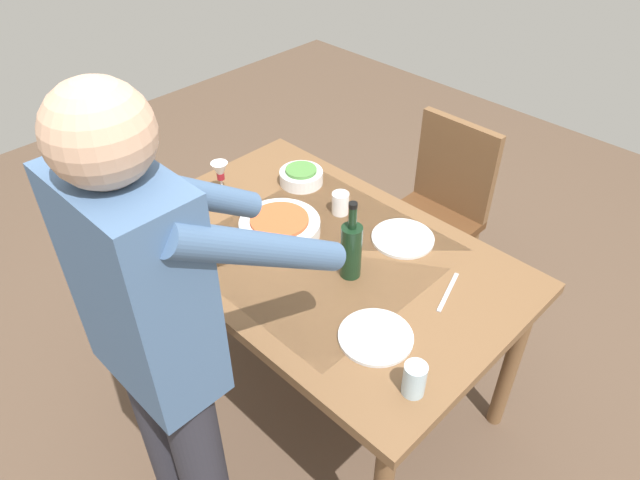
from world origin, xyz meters
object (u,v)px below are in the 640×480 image
object	(u,v)px
water_cup_near_left	(216,241)
dinner_plate_near	(376,337)
side_bowl_salad	(301,176)
dinner_plate_far	(403,238)
water_cup_near_right	(414,379)
serving_bowl_pasta	(280,226)
wine_glass_left	(220,173)
wine_bottle	(351,249)
water_cup_far_left	(340,203)
dining_table	(320,268)
chair_near	(439,204)
person_server	(163,345)

from	to	relation	value
water_cup_near_left	dinner_plate_near	xyz separation A→B (m)	(-0.67, -0.08, -0.04)
side_bowl_salad	dinner_plate_far	bearing A→B (deg)	179.70
water_cup_near_right	serving_bowl_pasta	distance (m)	0.82
serving_bowl_pasta	dinner_plate_near	xyz separation A→B (m)	(-0.59, 0.15, -0.03)
water_cup_near_right	dinner_plate_far	bearing A→B (deg)	-49.43
wine_glass_left	water_cup_near_right	world-z (taller)	wine_glass_left
wine_bottle	dinner_plate_near	world-z (taller)	wine_bottle
water_cup_far_left	water_cup_near_left	bearing A→B (deg)	72.43
dining_table	wine_glass_left	world-z (taller)	wine_glass_left
serving_bowl_pasta	wine_glass_left	bearing A→B (deg)	-1.06
side_bowl_salad	dinner_plate_near	xyz separation A→B (m)	(-0.78, 0.44, -0.03)
water_cup_near_left	dinner_plate_far	bearing A→B (deg)	-129.71
chair_near	water_cup_near_left	distance (m)	1.16
wine_glass_left	dinner_plate_near	bearing A→B (deg)	170.84
wine_glass_left	water_cup_far_left	xyz separation A→B (m)	(-0.42, -0.25, -0.06)
serving_bowl_pasta	side_bowl_salad	xyz separation A→B (m)	(0.19, -0.29, 0.00)
water_cup_far_left	side_bowl_salad	xyz separation A→B (m)	(0.26, -0.04, -0.01)
serving_bowl_pasta	side_bowl_salad	distance (m)	0.35
serving_bowl_pasta	side_bowl_salad	size ratio (longest dim) A/B	1.67
dining_table	water_cup_near_right	world-z (taller)	water_cup_near_right
side_bowl_salad	wine_glass_left	bearing A→B (deg)	60.63
chair_near	person_server	distance (m)	1.63
water_cup_near_left	dinner_plate_far	world-z (taller)	water_cup_near_left
water_cup_near_left	water_cup_far_left	world-z (taller)	water_cup_near_left
dinner_plate_near	dinner_plate_far	distance (m)	0.50
wine_glass_left	water_cup_near_left	bearing A→B (deg)	138.75
person_server	water_cup_far_left	distance (m)	0.98
person_server	wine_bottle	bearing A→B (deg)	-91.72
chair_near	dining_table	bearing A→B (deg)	92.96
chair_near	dinner_plate_far	xyz separation A→B (m)	(-0.21, 0.58, 0.25)
dining_table	dinner_plate_far	bearing A→B (deg)	-123.41
water_cup_far_left	dinner_plate_near	distance (m)	0.65
person_server	dinner_plate_near	bearing A→B (deg)	-116.68
water_cup_near_left	water_cup_near_right	world-z (taller)	water_cup_near_right
wine_glass_left	dinner_plate_far	bearing A→B (deg)	-157.93
dinner_plate_near	dinner_plate_far	xyz separation A→B (m)	(0.24, -0.44, 0.00)
wine_bottle	dinner_plate_far	size ratio (longest dim) A/B	1.29
wine_bottle	serving_bowl_pasta	distance (m)	0.35
water_cup_near_left	dinner_plate_near	size ratio (longest dim) A/B	0.40
person_server	dinner_plate_far	size ratio (longest dim) A/B	7.34
chair_near	side_bowl_salad	xyz separation A→B (m)	(0.32, 0.58, 0.27)
person_server	water_cup_far_left	bearing A→B (deg)	-75.30
serving_bowl_pasta	dining_table	bearing A→B (deg)	-170.15
person_server	dinner_plate_near	world-z (taller)	person_server
water_cup_near_right	dinner_plate_near	bearing A→B (deg)	-21.08
serving_bowl_pasta	water_cup_near_left	bearing A→B (deg)	70.26
wine_glass_left	side_bowl_salad	xyz separation A→B (m)	(-0.16, -0.29, -0.07)
chair_near	dinner_plate_far	distance (m)	0.66
wine_bottle	chair_near	bearing A→B (deg)	-76.62
wine_glass_left	water_cup_far_left	bearing A→B (deg)	-149.71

